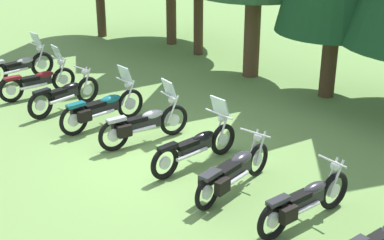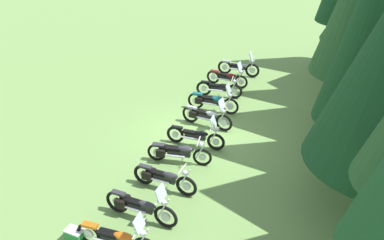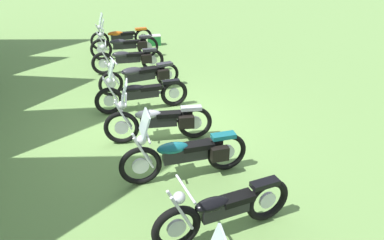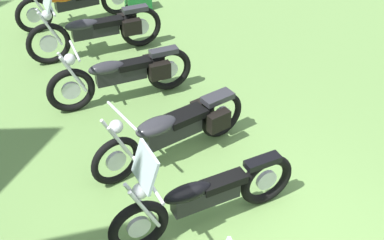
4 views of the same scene
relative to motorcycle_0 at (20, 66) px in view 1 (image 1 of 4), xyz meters
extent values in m
plane|color=#6B934C|center=(6.60, -1.11, -0.47)|extent=(80.00, 80.00, 0.00)
torus|color=black|center=(0.10, 0.72, -0.09)|extent=(0.22, 0.77, 0.76)
cylinder|color=silver|center=(0.10, 0.72, -0.09)|extent=(0.09, 0.29, 0.29)
cube|color=black|center=(-0.01, -0.03, 0.01)|extent=(0.29, 0.77, 0.21)
ellipsoid|color=#9EA0A8|center=(0.02, 0.18, 0.14)|extent=(0.31, 0.56, 0.16)
cube|color=black|center=(-0.03, -0.23, 0.11)|extent=(0.29, 0.52, 0.10)
cylinder|color=silver|center=(0.02, 0.67, 0.21)|extent=(0.09, 0.34, 0.65)
cylinder|color=silver|center=(0.16, 0.65, 0.21)|extent=(0.09, 0.34, 0.65)
cylinder|color=silver|center=(0.08, 0.58, 0.55)|extent=(0.72, 0.14, 0.04)
sphere|color=silver|center=(0.09, 0.67, 0.43)|extent=(0.19, 0.19, 0.17)
cylinder|color=silver|center=(0.09, -0.21, -0.07)|extent=(0.18, 0.75, 0.08)
cube|color=silver|center=(0.08, 0.60, 0.73)|extent=(0.46, 0.21, 0.39)
torus|color=black|center=(1.67, 0.25, -0.12)|extent=(0.28, 0.70, 0.69)
cylinder|color=silver|center=(1.67, 0.25, -0.12)|extent=(0.12, 0.27, 0.26)
torus|color=black|center=(1.27, -1.21, -0.12)|extent=(0.28, 0.70, 0.69)
cylinder|color=silver|center=(1.27, -1.21, -0.12)|extent=(0.12, 0.27, 0.26)
cube|color=black|center=(1.47, -0.48, -0.02)|extent=(0.39, 0.77, 0.23)
ellipsoid|color=maroon|center=(1.52, -0.28, 0.13)|extent=(0.38, 0.58, 0.18)
cube|color=black|center=(1.41, -0.68, 0.10)|extent=(0.35, 0.54, 0.10)
cube|color=maroon|center=(1.29, -1.13, 0.20)|extent=(0.29, 0.47, 0.08)
cylinder|color=silver|center=(1.58, 0.21, 0.18)|extent=(0.13, 0.34, 0.65)
cylinder|color=silver|center=(1.72, 0.17, 0.18)|extent=(0.13, 0.34, 0.65)
cylinder|color=silver|center=(1.63, 0.11, 0.51)|extent=(0.69, 0.22, 0.04)
sphere|color=silver|center=(1.65, 0.20, 0.39)|extent=(0.21, 0.21, 0.17)
cylinder|color=silver|center=(1.54, -0.68, -0.10)|extent=(0.27, 0.74, 0.08)
cube|color=silver|center=(1.63, 0.13, 0.69)|extent=(0.46, 0.26, 0.39)
torus|color=black|center=(2.91, 0.04, -0.10)|extent=(0.15, 0.74, 0.73)
cylinder|color=silver|center=(2.91, 0.04, -0.10)|extent=(0.06, 0.28, 0.28)
torus|color=black|center=(2.83, -1.45, -0.10)|extent=(0.15, 0.74, 0.73)
cylinder|color=silver|center=(2.83, -1.45, -0.10)|extent=(0.06, 0.28, 0.28)
cube|color=black|center=(2.87, -0.71, 0.00)|extent=(0.23, 0.75, 0.23)
ellipsoid|color=black|center=(2.88, -0.50, 0.14)|extent=(0.26, 0.53, 0.18)
cube|color=black|center=(2.86, -0.91, 0.11)|extent=(0.24, 0.50, 0.10)
cube|color=black|center=(2.84, -1.37, 0.24)|extent=(0.19, 0.45, 0.08)
cylinder|color=silver|center=(2.83, -0.02, 0.20)|extent=(0.06, 0.34, 0.65)
cylinder|color=silver|center=(2.98, -0.03, 0.20)|extent=(0.06, 0.34, 0.65)
cylinder|color=silver|center=(2.90, -0.10, 0.53)|extent=(0.65, 0.07, 0.04)
sphere|color=silver|center=(2.91, -0.01, 0.41)|extent=(0.18, 0.18, 0.17)
cylinder|color=silver|center=(2.98, -0.88, -0.08)|extent=(0.12, 0.74, 0.08)
torus|color=black|center=(4.54, -0.01, -0.09)|extent=(0.23, 0.76, 0.76)
cylinder|color=silver|center=(4.54, -0.01, -0.09)|extent=(0.10, 0.30, 0.30)
torus|color=black|center=(4.26, -1.59, -0.09)|extent=(0.23, 0.76, 0.76)
cylinder|color=silver|center=(4.26, -1.59, -0.09)|extent=(0.10, 0.30, 0.30)
cube|color=black|center=(4.40, -0.80, 0.02)|extent=(0.34, 0.82, 0.25)
ellipsoid|color=#14606B|center=(4.44, -0.58, 0.18)|extent=(0.35, 0.60, 0.20)
cube|color=black|center=(4.36, -1.02, 0.15)|extent=(0.33, 0.56, 0.10)
cube|color=#14606B|center=(4.28, -1.51, 0.27)|extent=(0.26, 0.47, 0.08)
cylinder|color=silver|center=(4.46, -0.06, 0.21)|extent=(0.10, 0.34, 0.65)
cylinder|color=silver|center=(4.61, -0.08, 0.21)|extent=(0.10, 0.34, 0.65)
cylinder|color=silver|center=(4.52, -0.15, 0.55)|extent=(0.69, 0.16, 0.04)
sphere|color=silver|center=(4.54, -0.06, 0.43)|extent=(0.20, 0.20, 0.17)
cylinder|color=silver|center=(4.50, -1.00, -0.07)|extent=(0.22, 0.80, 0.08)
cube|color=silver|center=(4.52, -0.13, 0.73)|extent=(0.46, 0.23, 0.39)
cube|color=black|center=(4.14, -1.36, 0.01)|extent=(0.19, 0.34, 0.26)
cube|color=black|center=(4.46, -1.42, 0.01)|extent=(0.19, 0.34, 0.26)
torus|color=black|center=(6.06, -0.12, -0.10)|extent=(0.32, 0.74, 0.74)
cylinder|color=silver|center=(6.06, -0.12, -0.10)|extent=(0.14, 0.29, 0.29)
torus|color=black|center=(5.59, -1.59, -0.10)|extent=(0.32, 0.74, 0.74)
cylinder|color=silver|center=(5.59, -1.59, -0.10)|extent=(0.14, 0.29, 0.29)
cube|color=black|center=(5.82, -0.86, 0.02)|extent=(0.40, 0.78, 0.25)
ellipsoid|color=#9EA0A8|center=(5.89, -0.66, 0.17)|extent=(0.37, 0.58, 0.20)
cube|color=black|center=(5.76, -1.06, 0.14)|extent=(0.35, 0.55, 0.10)
cube|color=#9EA0A8|center=(5.61, -1.52, 0.25)|extent=(0.28, 0.47, 0.08)
cylinder|color=silver|center=(5.98, -0.16, 0.20)|extent=(0.15, 0.33, 0.65)
cylinder|color=silver|center=(6.10, -0.20, 0.20)|extent=(0.15, 0.33, 0.65)
cylinder|color=silver|center=(6.02, -0.25, 0.54)|extent=(0.63, 0.23, 0.04)
sphere|color=silver|center=(6.05, -0.17, 0.42)|extent=(0.21, 0.21, 0.17)
cylinder|color=silver|center=(5.87, -1.05, -0.08)|extent=(0.31, 0.75, 0.08)
cube|color=silver|center=(6.03, -0.24, 0.72)|extent=(0.47, 0.28, 0.39)
cube|color=black|center=(5.52, -1.36, 0.00)|extent=(0.23, 0.35, 0.26)
cube|color=black|center=(5.77, -1.45, 0.00)|extent=(0.23, 0.35, 0.26)
torus|color=black|center=(7.56, -0.25, -0.12)|extent=(0.22, 0.71, 0.70)
cylinder|color=silver|center=(7.56, -0.25, -0.12)|extent=(0.09, 0.27, 0.26)
torus|color=black|center=(7.30, -1.86, -0.12)|extent=(0.22, 0.71, 0.70)
cylinder|color=silver|center=(7.30, -1.86, -0.12)|extent=(0.09, 0.27, 0.26)
cube|color=black|center=(7.43, -1.06, -0.01)|extent=(0.29, 0.82, 0.24)
ellipsoid|color=black|center=(7.46, -0.84, 0.13)|extent=(0.30, 0.60, 0.19)
cube|color=black|center=(7.39, -1.28, 0.10)|extent=(0.28, 0.56, 0.10)
cube|color=black|center=(7.31, -1.79, 0.21)|extent=(0.22, 0.46, 0.08)
cylinder|color=silver|center=(7.49, -0.30, 0.18)|extent=(0.10, 0.34, 0.65)
cylinder|color=silver|center=(7.61, -0.32, 0.18)|extent=(0.10, 0.34, 0.65)
cylinder|color=silver|center=(7.54, -0.39, 0.52)|extent=(0.77, 0.16, 0.04)
sphere|color=silver|center=(7.55, -0.30, 0.40)|extent=(0.19, 0.19, 0.17)
cylinder|color=silver|center=(7.51, -1.25, -0.10)|extent=(0.21, 0.81, 0.08)
cube|color=silver|center=(7.54, -0.37, 0.70)|extent=(0.46, 0.22, 0.39)
torus|color=black|center=(8.66, -0.59, -0.13)|extent=(0.10, 0.69, 0.68)
cylinder|color=silver|center=(8.66, -0.59, -0.13)|extent=(0.05, 0.27, 0.27)
torus|color=black|center=(8.64, -2.25, -0.13)|extent=(0.10, 0.69, 0.68)
cylinder|color=silver|center=(8.64, -2.25, -0.13)|extent=(0.05, 0.27, 0.27)
cube|color=black|center=(8.65, -1.42, -0.01)|extent=(0.24, 0.82, 0.26)
ellipsoid|color=#2D2D33|center=(8.65, -1.19, 0.15)|extent=(0.30, 0.59, 0.20)
cube|color=black|center=(8.65, -1.65, 0.12)|extent=(0.28, 0.55, 0.10)
cube|color=#2D2D33|center=(8.64, -2.17, 0.20)|extent=(0.22, 0.44, 0.08)
cylinder|color=silver|center=(8.57, -0.65, 0.17)|extent=(0.05, 0.34, 0.65)
cylinder|color=silver|center=(8.74, -0.65, 0.17)|extent=(0.05, 0.34, 0.65)
cylinder|color=silver|center=(8.66, -0.73, 0.51)|extent=(0.69, 0.04, 0.04)
sphere|color=silver|center=(8.66, -0.64, 0.39)|extent=(0.17, 0.17, 0.17)
cylinder|color=silver|center=(8.79, -1.60, -0.11)|extent=(0.09, 0.82, 0.08)
cube|color=black|center=(8.46, -2.05, -0.03)|extent=(0.14, 0.32, 0.26)
cube|color=black|center=(8.83, -2.05, -0.03)|extent=(0.14, 0.32, 0.26)
torus|color=black|center=(10.41, -0.82, -0.11)|extent=(0.27, 0.73, 0.72)
cylinder|color=silver|center=(10.41, -0.82, -0.11)|extent=(0.11, 0.28, 0.28)
torus|color=black|center=(10.05, -2.32, -0.11)|extent=(0.27, 0.73, 0.72)
cylinder|color=silver|center=(10.05, -2.32, -0.11)|extent=(0.11, 0.28, 0.28)
cube|color=black|center=(10.23, -1.57, 0.00)|extent=(0.35, 0.78, 0.24)
ellipsoid|color=#2D2D33|center=(10.28, -1.36, 0.15)|extent=(0.34, 0.58, 0.19)
cube|color=black|center=(10.18, -1.78, 0.12)|extent=(0.32, 0.54, 0.10)
cube|color=#2D2D33|center=(10.07, -2.24, 0.23)|extent=(0.26, 0.46, 0.08)
cylinder|color=silver|center=(10.33, -0.86, 0.19)|extent=(0.12, 0.34, 0.65)
cylinder|color=silver|center=(10.46, -0.89, 0.19)|extent=(0.12, 0.34, 0.65)
cylinder|color=silver|center=(10.38, -0.95, 0.53)|extent=(0.60, 0.17, 0.04)
sphere|color=silver|center=(10.40, -0.87, 0.41)|extent=(0.20, 0.20, 0.17)
cylinder|color=silver|center=(10.30, -1.76, -0.09)|extent=(0.25, 0.76, 0.08)
cube|color=black|center=(9.96, -2.09, -0.01)|extent=(0.21, 0.34, 0.26)
cube|color=black|center=(10.23, -2.16, -0.01)|extent=(0.21, 0.34, 0.26)
cube|color=black|center=(11.72, -1.92, 0.01)|extent=(0.36, 0.82, 0.22)
cube|color=black|center=(11.67, -2.13, 0.11)|extent=(0.33, 0.57, 0.10)
cylinder|color=#42301E|center=(-2.13, 5.27, 0.85)|extent=(0.34, 0.34, 2.64)
cylinder|color=#4C3823|center=(0.71, 6.09, 0.76)|extent=(0.37, 0.37, 2.45)
cylinder|color=#42301E|center=(2.33, 5.61, 0.78)|extent=(0.33, 0.33, 2.49)
cylinder|color=#4C3823|center=(5.06, 4.73, 0.79)|extent=(0.49, 0.49, 2.51)
cylinder|color=#42301E|center=(7.68, 4.53, 0.45)|extent=(0.43, 0.43, 1.84)
camera|label=1|loc=(13.84, -9.24, 4.95)|focal=52.27mm
camera|label=2|loc=(20.47, 1.20, 7.81)|focal=38.04mm
camera|label=3|loc=(-0.59, 1.52, 3.53)|focal=34.16mm
camera|label=4|loc=(4.03, 1.59, 4.26)|focal=50.18mm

